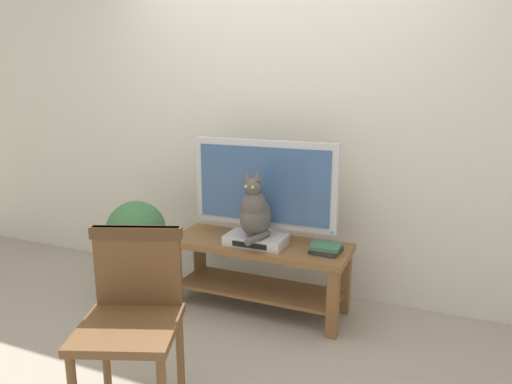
{
  "coord_description": "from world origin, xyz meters",
  "views": [
    {
      "loc": [
        1.15,
        -2.23,
        1.55
      ],
      "look_at": [
        -0.0,
        0.52,
        0.86
      ],
      "focal_mm": 32.56,
      "sensor_mm": 36.0,
      "label": 1
    }
  ],
  "objects_px": {
    "tv": "(263,187)",
    "media_box": "(256,240)",
    "tv_stand": "(259,262)",
    "book_stack": "(326,248)",
    "cat": "(255,212)",
    "potted_plant": "(137,242)",
    "wooden_chair": "(133,307)"
  },
  "relations": [
    {
      "from": "tv",
      "to": "cat",
      "type": "relative_size",
      "value": 2.28
    },
    {
      "from": "cat",
      "to": "book_stack",
      "type": "xyz_separation_m",
      "value": [
        0.47,
        0.05,
        -0.21
      ]
    },
    {
      "from": "book_stack",
      "to": "potted_plant",
      "type": "height_order",
      "value": "potted_plant"
    },
    {
      "from": "book_stack",
      "to": "wooden_chair",
      "type": "bearing_deg",
      "value": -118.78
    },
    {
      "from": "tv",
      "to": "cat",
      "type": "bearing_deg",
      "value": -89.25
    },
    {
      "from": "tv_stand",
      "to": "wooden_chair",
      "type": "height_order",
      "value": "wooden_chair"
    },
    {
      "from": "tv_stand",
      "to": "book_stack",
      "type": "height_order",
      "value": "book_stack"
    },
    {
      "from": "cat",
      "to": "book_stack",
      "type": "distance_m",
      "value": 0.52
    },
    {
      "from": "tv",
      "to": "cat",
      "type": "height_order",
      "value": "tv"
    },
    {
      "from": "media_box",
      "to": "potted_plant",
      "type": "distance_m",
      "value": 0.89
    },
    {
      "from": "tv",
      "to": "media_box",
      "type": "distance_m",
      "value": 0.36
    },
    {
      "from": "tv_stand",
      "to": "media_box",
      "type": "relative_size",
      "value": 3.08
    },
    {
      "from": "cat",
      "to": "tv_stand",
      "type": "bearing_deg",
      "value": 91.57
    },
    {
      "from": "wooden_chair",
      "to": "tv_stand",
      "type": "bearing_deg",
      "value": 82.37
    },
    {
      "from": "cat",
      "to": "potted_plant",
      "type": "distance_m",
      "value": 0.93
    },
    {
      "from": "tv_stand",
      "to": "potted_plant",
      "type": "xyz_separation_m",
      "value": [
        -0.87,
        -0.2,
        0.09
      ]
    },
    {
      "from": "tv_stand",
      "to": "book_stack",
      "type": "xyz_separation_m",
      "value": [
        0.48,
        -0.02,
        0.17
      ]
    },
    {
      "from": "tv",
      "to": "book_stack",
      "type": "bearing_deg",
      "value": -12.42
    },
    {
      "from": "potted_plant",
      "to": "media_box",
      "type": "bearing_deg",
      "value": 9.14
    },
    {
      "from": "wooden_chair",
      "to": "cat",
      "type": "bearing_deg",
      "value": 81.75
    },
    {
      "from": "wooden_chair",
      "to": "media_box",
      "type": "bearing_deg",
      "value": 81.92
    },
    {
      "from": "potted_plant",
      "to": "tv_stand",
      "type": "bearing_deg",
      "value": 12.94
    },
    {
      "from": "tv_stand",
      "to": "cat",
      "type": "height_order",
      "value": "cat"
    },
    {
      "from": "media_box",
      "to": "cat",
      "type": "height_order",
      "value": "cat"
    },
    {
      "from": "media_box",
      "to": "wooden_chair",
      "type": "bearing_deg",
      "value": -98.08
    },
    {
      "from": "tv_stand",
      "to": "potted_plant",
      "type": "bearing_deg",
      "value": -167.06
    },
    {
      "from": "tv_stand",
      "to": "media_box",
      "type": "xyz_separation_m",
      "value": [
        0.0,
        -0.06,
        0.18
      ]
    },
    {
      "from": "wooden_chair",
      "to": "potted_plant",
      "type": "distance_m",
      "value": 1.21
    },
    {
      "from": "tv",
      "to": "media_box",
      "type": "height_order",
      "value": "tv"
    },
    {
      "from": "book_stack",
      "to": "media_box",
      "type": "bearing_deg",
      "value": -175.6
    },
    {
      "from": "potted_plant",
      "to": "cat",
      "type": "bearing_deg",
      "value": 8.09
    },
    {
      "from": "cat",
      "to": "potted_plant",
      "type": "height_order",
      "value": "cat"
    }
  ]
}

